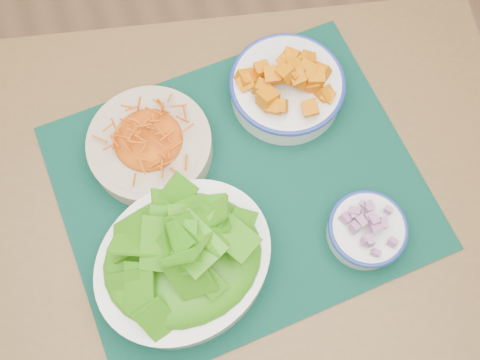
{
  "coord_description": "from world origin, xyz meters",
  "views": [
    {
      "loc": [
        -0.09,
        -0.03,
        1.63
      ],
      "look_at": [
        0.01,
        0.26,
        0.78
      ],
      "focal_mm": 40.0,
      "sensor_mm": 36.0,
      "label": 1
    }
  ],
  "objects_px": {
    "squash_bowl": "(287,84)",
    "lettuce_bowl": "(183,258)",
    "onion_bowl": "(367,229)",
    "carrot_bowl": "(149,143)",
    "table": "(221,209)",
    "placemat": "(240,186)"
  },
  "relations": [
    {
      "from": "lettuce_bowl",
      "to": "table",
      "type": "bearing_deg",
      "value": 31.01
    },
    {
      "from": "squash_bowl",
      "to": "onion_bowl",
      "type": "relative_size",
      "value": 1.69
    },
    {
      "from": "lettuce_bowl",
      "to": "carrot_bowl",
      "type": "bearing_deg",
      "value": 69.7
    },
    {
      "from": "table",
      "to": "carrot_bowl",
      "type": "xyz_separation_m",
      "value": [
        -0.09,
        0.11,
        0.16
      ]
    },
    {
      "from": "squash_bowl",
      "to": "lettuce_bowl",
      "type": "distance_m",
      "value": 0.36
    },
    {
      "from": "lettuce_bowl",
      "to": "onion_bowl",
      "type": "distance_m",
      "value": 0.3
    },
    {
      "from": "lettuce_bowl",
      "to": "onion_bowl",
      "type": "relative_size",
      "value": 2.51
    },
    {
      "from": "placemat",
      "to": "table",
      "type": "bearing_deg",
      "value": 167.16
    },
    {
      "from": "carrot_bowl",
      "to": "table",
      "type": "bearing_deg",
      "value": -50.2
    },
    {
      "from": "carrot_bowl",
      "to": "onion_bowl",
      "type": "height_order",
      "value": "carrot_bowl"
    },
    {
      "from": "placemat",
      "to": "carrot_bowl",
      "type": "height_order",
      "value": "carrot_bowl"
    },
    {
      "from": "table",
      "to": "squash_bowl",
      "type": "bearing_deg",
      "value": 49.58
    },
    {
      "from": "table",
      "to": "onion_bowl",
      "type": "relative_size",
      "value": 8.58
    },
    {
      "from": "squash_bowl",
      "to": "lettuce_bowl",
      "type": "relative_size",
      "value": 0.67
    },
    {
      "from": "placemat",
      "to": "squash_bowl",
      "type": "height_order",
      "value": "squash_bowl"
    },
    {
      "from": "onion_bowl",
      "to": "table",
      "type": "bearing_deg",
      "value": 142.93
    },
    {
      "from": "carrot_bowl",
      "to": "squash_bowl",
      "type": "relative_size",
      "value": 1.06
    },
    {
      "from": "table",
      "to": "placemat",
      "type": "relative_size",
      "value": 2.0
    },
    {
      "from": "table",
      "to": "squash_bowl",
      "type": "height_order",
      "value": "squash_bowl"
    },
    {
      "from": "table",
      "to": "onion_bowl",
      "type": "bearing_deg",
      "value": -24.8
    },
    {
      "from": "placemat",
      "to": "carrot_bowl",
      "type": "xyz_separation_m",
      "value": [
        -0.13,
        0.11,
        0.04
      ]
    },
    {
      "from": "carrot_bowl",
      "to": "lettuce_bowl",
      "type": "distance_m",
      "value": 0.22
    }
  ]
}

